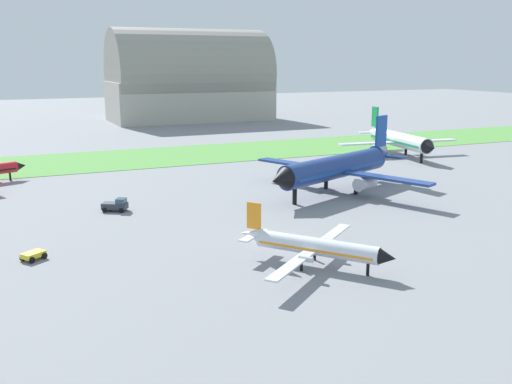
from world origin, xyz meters
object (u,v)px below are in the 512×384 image
(airplane_parked_jet_far, at_px, (399,140))
(pushback_tug_midfield, at_px, (116,205))
(airplane_midfield_jet, at_px, (338,167))
(baggage_cart_near_gate, at_px, (33,255))
(airplane_foreground_turboprop, at_px, (313,246))

(airplane_parked_jet_far, distance_m, pushback_tug_midfield, 73.79)
(airplane_midfield_jet, xyz_separation_m, pushback_tug_midfield, (-36.39, 2.72, -3.42))
(baggage_cart_near_gate, xyz_separation_m, pushback_tug_midfield, (12.47, 17.75, 0.34))
(pushback_tug_midfield, bearing_deg, baggage_cart_near_gate, -94.71)
(airplane_foreground_turboprop, xyz_separation_m, baggage_cart_near_gate, (-27.43, 14.51, -1.72))
(airplane_midfield_jet, height_order, airplane_parked_jet_far, airplane_midfield_jet)
(airplane_midfield_jet, relative_size, airplane_parked_jet_far, 1.08)
(airplane_parked_jet_far, xyz_separation_m, baggage_cart_near_gate, (-82.18, -41.80, -3.23))
(airplane_midfield_jet, xyz_separation_m, baggage_cart_near_gate, (-48.86, -15.03, -3.76))
(airplane_midfield_jet, relative_size, pushback_tug_midfield, 8.03)
(baggage_cart_near_gate, height_order, pushback_tug_midfield, pushback_tug_midfield)
(baggage_cart_near_gate, bearing_deg, pushback_tug_midfield, -160.47)
(airplane_foreground_turboprop, height_order, pushback_tug_midfield, airplane_foreground_turboprop)
(airplane_foreground_turboprop, xyz_separation_m, airplane_parked_jet_far, (54.75, 56.31, 1.51))
(airplane_midfield_jet, height_order, baggage_cart_near_gate, airplane_midfield_jet)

